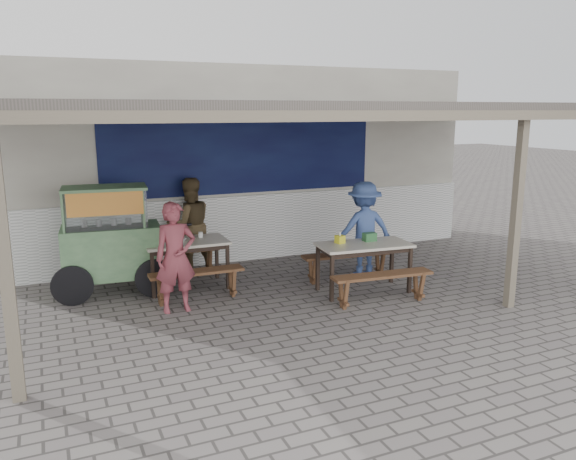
# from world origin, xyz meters

# --- Properties ---
(ground) EXTENTS (60.00, 60.00, 0.00)m
(ground) POSITION_xyz_m (0.00, 0.00, 0.00)
(ground) COLOR #645E5A
(ground) RESTS_ON ground
(back_wall) EXTENTS (9.00, 1.28, 3.50)m
(back_wall) POSITION_xyz_m (-0.00, 3.58, 1.72)
(back_wall) COLOR beige
(back_wall) RESTS_ON ground
(warung_roof) EXTENTS (9.00, 4.21, 2.81)m
(warung_roof) POSITION_xyz_m (0.02, 0.90, 2.71)
(warung_roof) COLOR #4F4844
(warung_roof) RESTS_ON ground
(table_left) EXTENTS (1.27, 0.76, 0.75)m
(table_left) POSITION_xyz_m (-1.59, 1.77, 0.67)
(table_left) COLOR beige
(table_left) RESTS_ON ground
(bench_left_street) EXTENTS (1.36, 0.30, 0.45)m
(bench_left_street) POSITION_xyz_m (-1.60, 1.11, 0.33)
(bench_left_street) COLOR brown
(bench_left_street) RESTS_ON ground
(bench_left_wall) EXTENTS (1.36, 0.30, 0.45)m
(bench_left_wall) POSITION_xyz_m (-1.58, 2.43, 0.33)
(bench_left_wall) COLOR brown
(bench_left_wall) RESTS_ON ground
(table_right) EXTENTS (1.45, 0.81, 0.75)m
(table_right) POSITION_xyz_m (0.82, 0.51, 0.67)
(table_right) COLOR beige
(table_right) RESTS_ON ground
(bench_right_street) EXTENTS (1.51, 0.42, 0.45)m
(bench_right_street) POSITION_xyz_m (0.76, -0.10, 0.34)
(bench_right_street) COLOR brown
(bench_right_street) RESTS_ON ground
(bench_right_wall) EXTENTS (1.51, 0.42, 0.45)m
(bench_right_wall) POSITION_xyz_m (0.88, 1.11, 0.34)
(bench_right_wall) COLOR brown
(bench_right_wall) RESTS_ON ground
(vendor_cart) EXTENTS (2.08, 0.92, 1.63)m
(vendor_cart) POSITION_xyz_m (-2.68, 1.93, 0.88)
(vendor_cart) COLOR #6A9664
(vendor_cart) RESTS_ON ground
(patron_street_side) EXTENTS (0.55, 0.36, 1.52)m
(patron_street_side) POSITION_xyz_m (-1.96, 0.81, 0.76)
(patron_street_side) COLOR brown
(patron_street_side) RESTS_ON ground
(patron_wall_side) EXTENTS (0.81, 0.64, 1.61)m
(patron_wall_side) POSITION_xyz_m (-1.30, 2.68, 0.80)
(patron_wall_side) COLOR brown
(patron_wall_side) RESTS_ON ground
(patron_right_table) EXTENTS (1.08, 0.70, 1.57)m
(patron_right_table) POSITION_xyz_m (1.28, 1.28, 0.79)
(patron_right_table) COLOR #3F5999
(patron_right_table) RESTS_ON ground
(tissue_box) EXTENTS (0.14, 0.14, 0.12)m
(tissue_box) POSITION_xyz_m (0.50, 0.68, 0.81)
(tissue_box) COLOR yellow
(tissue_box) RESTS_ON table_right
(donation_box) EXTENTS (0.20, 0.13, 0.13)m
(donation_box) POSITION_xyz_m (0.98, 0.62, 0.81)
(donation_box) COLOR #2D6536
(donation_box) RESTS_ON table_right
(condiment_jar) EXTENTS (0.08, 0.08, 0.08)m
(condiment_jar) POSITION_xyz_m (-1.32, 1.91, 0.79)
(condiment_jar) COLOR white
(condiment_jar) RESTS_ON table_left
(condiment_bowl) EXTENTS (0.21, 0.21, 0.05)m
(condiment_bowl) POSITION_xyz_m (-1.69, 1.79, 0.78)
(condiment_bowl) COLOR silver
(condiment_bowl) RESTS_ON table_left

